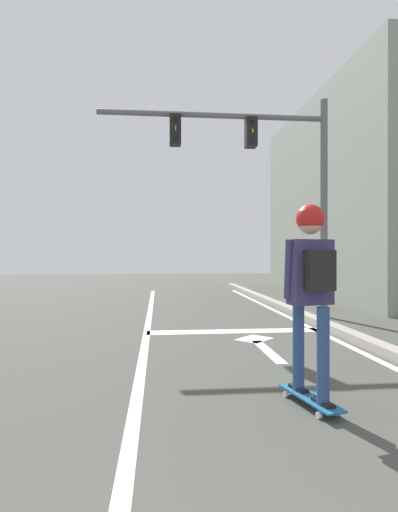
% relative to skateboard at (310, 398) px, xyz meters
% --- Properties ---
extents(lane_line_center, '(0.12, 20.00, 0.01)m').
position_rel_skateboard_xyz_m(lane_line_center, '(-1.59, 1.98, -0.07)').
color(lane_line_center, silver).
rests_on(lane_line_center, ground).
extents(lane_line_curbside, '(0.12, 20.00, 0.01)m').
position_rel_skateboard_xyz_m(lane_line_curbside, '(1.49, 1.98, -0.07)').
color(lane_line_curbside, silver).
rests_on(lane_line_curbside, ground).
extents(stop_bar, '(3.23, 0.40, 0.01)m').
position_rel_skateboard_xyz_m(stop_bar, '(0.02, 3.66, -0.07)').
color(stop_bar, silver).
rests_on(stop_bar, ground).
extents(lane_arrow_stem, '(0.16, 1.40, 0.01)m').
position_rel_skateboard_xyz_m(lane_arrow_stem, '(0.18, 2.12, -0.07)').
color(lane_arrow_stem, silver).
rests_on(lane_arrow_stem, ground).
extents(lane_arrow_head, '(0.71, 0.71, 0.01)m').
position_rel_skateboard_xyz_m(lane_arrow_head, '(0.18, 2.97, -0.07)').
color(lane_arrow_head, silver).
rests_on(lane_arrow_head, ground).
extents(curb_strip, '(0.24, 24.00, 0.14)m').
position_rel_skateboard_xyz_m(curb_strip, '(1.74, 1.98, -0.00)').
color(curb_strip, '#A2998B').
rests_on(curb_strip, ground).
extents(skateboard, '(0.37, 0.83, 0.09)m').
position_rel_skateboard_xyz_m(skateboard, '(0.00, 0.00, 0.00)').
color(skateboard, '#1C618B').
rests_on(skateboard, ground).
extents(skater, '(0.48, 0.64, 1.77)m').
position_rel_skateboard_xyz_m(skater, '(0.00, -0.01, 1.15)').
color(skater, navy).
rests_on(skater, skateboard).
extents(traffic_signal_mast, '(5.04, 0.34, 4.84)m').
position_rel_skateboard_xyz_m(traffic_signal_mast, '(0.89, 5.16, 3.36)').
color(traffic_signal_mast, '#5F5F5E').
rests_on(traffic_signal_mast, ground).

